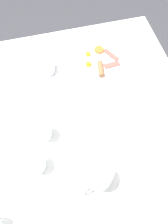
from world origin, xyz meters
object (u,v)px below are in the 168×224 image
knife_by_plate (51,105)px  fork_spare (134,41)px  teacup_with_saucer_right (47,69)px  breakfast_plate (99,61)px  water_glass_tall (36,162)px  fork_by_plate (102,124)px  wine_glass_spare (42,129)px  teapot_near (99,175)px  napkin_folded (2,72)px

knife_by_plate → fork_spare: same height
knife_by_plate → teacup_with_saucer_right: bearing=84.5°
breakfast_plate → teacup_with_saucer_right: 0.28m
fork_spare → water_glass_tall: bearing=-137.5°
breakfast_plate → fork_by_plate: breakfast_plate is taller
water_glass_tall → wine_glass_spare: size_ratio=0.99×
breakfast_plate → water_glass_tall: water_glass_tall is taller
breakfast_plate → fork_spare: breakfast_plate is taller
water_glass_tall → teacup_with_saucer_right: bearing=75.1°
water_glass_tall → fork_by_plate: bearing=21.7°
water_glass_tall → fork_spare: size_ratio=0.85×
knife_by_plate → fork_spare: bearing=29.5°
teacup_with_saucer_right → fork_by_plate: size_ratio=1.04×
teapot_near → teacup_with_saucer_right: (-0.10, 0.62, -0.03)m
fork_by_plate → knife_by_plate: 0.27m
napkin_folded → fork_by_plate: bearing=-45.0°
water_glass_tall → fork_by_plate: water_glass_tall is taller
water_glass_tall → napkin_folded: (-0.10, 0.56, -0.05)m
teapot_near → fork_spare: 0.83m
teacup_with_saucer_right → napkin_folded: 0.24m
napkin_folded → knife_by_plate: size_ratio=0.75×
teacup_with_saucer_right → wine_glass_spare: bearing=-102.8°
teapot_near → fork_spare: size_ratio=1.44×
breakfast_plate → teapot_near: (-0.18, -0.62, 0.05)m
water_glass_tall → fork_spare: water_glass_tall is taller
teapot_near → water_glass_tall: teapot_near is taller
teacup_with_saucer_right → fork_spare: size_ratio=1.14×
teacup_with_saucer_right → fork_spare: (0.52, 0.10, -0.02)m
fork_by_plate → fork_spare: 0.57m
napkin_folded → knife_by_plate: bearing=-51.0°
fork_by_plate → water_glass_tall: bearing=-158.3°
breakfast_plate → wine_glass_spare: bearing=-135.5°
teacup_with_saucer_right → knife_by_plate: teacup_with_saucer_right is taller
fork_by_plate → fork_spare: (0.33, 0.47, 0.00)m
breakfast_plate → teacup_with_saucer_right: size_ratio=1.88×
teacup_with_saucer_right → knife_by_plate: (-0.02, -0.21, -0.02)m
fork_by_plate → knife_by_plate: size_ratio=0.67×
wine_glass_spare → breakfast_plate: bearing=44.5°
fork_by_plate → fork_spare: bearing=55.0°
breakfast_plate → fork_spare: (0.24, 0.10, -0.01)m
teapot_near → napkin_folded: bearing=88.6°
fork_by_plate → napkin_folded: bearing=135.0°
wine_glass_spare → fork_by_plate: 0.28m
breakfast_plate → teacup_with_saucer_right: (-0.28, 0.00, 0.02)m
fork_by_plate → teacup_with_saucer_right: bearing=117.5°
teapot_near → napkin_folded: (-0.34, 0.68, -0.05)m
water_glass_tall → fork_spare: bearing=42.5°
teapot_near → fork_by_plate: bearing=42.2°
teapot_near → wine_glass_spare: 0.32m
teapot_near → wine_glass_spare: bearing=97.7°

